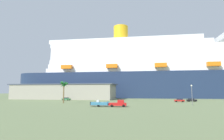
% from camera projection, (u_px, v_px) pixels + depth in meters
% --- Properties ---
extents(ground_plane, '(600.00, 600.00, 0.00)m').
position_uv_depth(ground_plane, '(126.00, 100.00, 105.74)').
color(ground_plane, '#66754C').
extents(cruise_ship, '(233.47, 37.32, 62.23)m').
position_uv_depth(cruise_ship, '(155.00, 74.00, 143.49)').
color(cruise_ship, '#1E2D4C').
rests_on(cruise_ship, ground_plane).
extents(terminal_building, '(67.14, 22.21, 9.52)m').
position_uv_depth(terminal_building, '(64.00, 92.00, 117.21)').
color(terminal_building, gray).
rests_on(terminal_building, ground_plane).
extents(pickup_truck, '(5.66, 2.42, 2.20)m').
position_uv_depth(pickup_truck, '(118.00, 104.00, 58.98)').
color(pickup_truck, red).
rests_on(pickup_truck, ground_plane).
extents(small_boat_on_trailer, '(7.75, 2.07, 2.15)m').
position_uv_depth(small_boat_on_trailer, '(102.00, 104.00, 59.67)').
color(small_boat_on_trailer, '#595960').
rests_on(small_boat_on_trailer, ground_plane).
extents(palm_tree, '(3.53, 3.39, 9.13)m').
position_uv_depth(palm_tree, '(64.00, 86.00, 77.93)').
color(palm_tree, brown).
rests_on(palm_tree, ground_plane).
extents(street_lamp, '(0.56, 0.56, 7.27)m').
position_uv_depth(street_lamp, '(192.00, 92.00, 65.41)').
color(street_lamp, slate).
rests_on(street_lamp, ground_plane).
extents(parked_car_black_coupe, '(4.64, 2.37, 1.58)m').
position_uv_depth(parked_car_black_coupe, '(191.00, 100.00, 88.53)').
color(parked_car_black_coupe, black).
rests_on(parked_car_black_coupe, ground_plane).
extents(parked_car_green_wagon, '(4.95, 2.57, 1.58)m').
position_uv_depth(parked_car_green_wagon, '(66.00, 99.00, 101.13)').
color(parked_car_green_wagon, '#2D723F').
rests_on(parked_car_green_wagon, ground_plane).
extents(parked_car_red_hatchback, '(4.47, 2.12, 1.58)m').
position_uv_depth(parked_car_red_hatchback, '(179.00, 100.00, 85.82)').
color(parked_car_red_hatchback, red).
rests_on(parked_car_red_hatchback, ground_plane).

